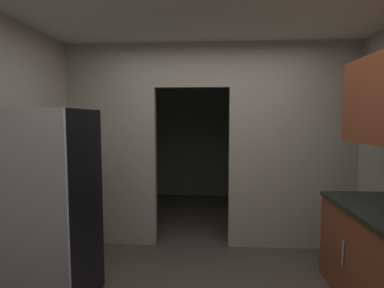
{
  "coord_description": "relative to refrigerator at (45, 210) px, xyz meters",
  "views": [
    {
      "loc": [
        0.02,
        -2.24,
        1.64
      ],
      "look_at": [
        -0.17,
        0.86,
        1.38
      ],
      "focal_mm": 28.66,
      "sensor_mm": 36.0,
      "label": 1
    }
  ],
  "objects": [
    {
      "name": "kitchen_overhead_slab",
      "position": [
        1.39,
        0.26,
        1.74
      ],
      "size": [
        4.01,
        7.25,
        0.06
      ],
      "primitive_type": "cube",
      "color": "silver"
    },
    {
      "name": "kitchen_partition",
      "position": [
        1.45,
        1.39,
        0.49
      ],
      "size": [
        3.61,
        0.12,
        2.56
      ],
      "color": "#ADA899",
      "rests_on": "ground"
    },
    {
      "name": "adjoining_room_shell",
      "position": [
        1.39,
        3.22,
        0.42
      ],
      "size": [
        3.61,
        2.63,
        2.56
      ],
      "color": "gray",
      "rests_on": "ground"
    },
    {
      "name": "refrigerator",
      "position": [
        0.0,
        0.0,
        0.0
      ],
      "size": [
        0.74,
        0.76,
        1.72
      ],
      "color": "black",
      "rests_on": "ground"
    }
  ]
}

